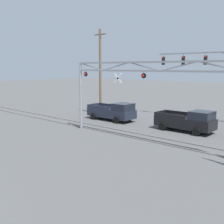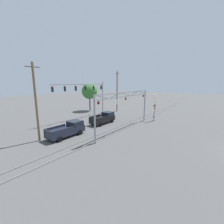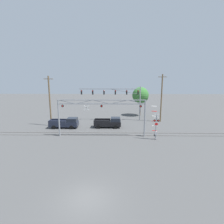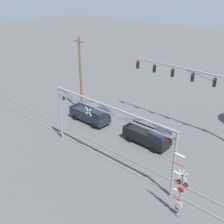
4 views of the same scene
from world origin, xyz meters
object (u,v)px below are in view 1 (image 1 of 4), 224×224
object	(u,v)px
crossing_gantry	(143,84)
utility_pole_left	(100,72)
pickup_truck_lead	(187,121)
pickup_truck_following	(113,112)

from	to	relation	value
crossing_gantry	utility_pole_left	distance (m)	12.66
pickup_truck_lead	pickup_truck_following	xyz separation A→B (m)	(-8.46, -0.45, 0.00)
crossing_gantry	pickup_truck_following	bearing A→B (deg)	146.23
crossing_gantry	pickup_truck_lead	world-z (taller)	crossing_gantry
crossing_gantry	utility_pole_left	bearing A→B (deg)	148.95
pickup_truck_lead	pickup_truck_following	distance (m)	8.48
crossing_gantry	utility_pole_left	xyz separation A→B (m)	(-10.83, 6.52, 0.72)
pickup_truck_lead	pickup_truck_following	world-z (taller)	same
pickup_truck_lead	utility_pole_left	bearing A→B (deg)	174.81
crossing_gantry	pickup_truck_lead	xyz separation A→B (m)	(0.99, 5.44, -3.48)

